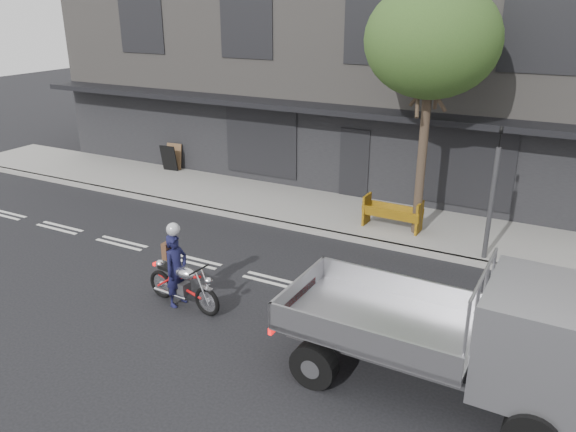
# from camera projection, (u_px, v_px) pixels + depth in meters

# --- Properties ---
(ground) EXTENTS (80.00, 80.00, 0.00)m
(ground) POSITION_uv_depth(u_px,v_px,m) (275.00, 281.00, 13.29)
(ground) COLOR black
(ground) RESTS_ON ground
(sidewalk) EXTENTS (32.00, 3.20, 0.15)m
(sidewalk) POSITION_uv_depth(u_px,v_px,m) (349.00, 216.00, 17.15)
(sidewalk) COLOR gray
(sidewalk) RESTS_ON ground
(kerb) EXTENTS (32.00, 0.20, 0.15)m
(kerb) POSITION_uv_depth(u_px,v_px,m) (328.00, 233.00, 15.83)
(kerb) COLOR gray
(kerb) RESTS_ON ground
(building_main) EXTENTS (26.00, 10.00, 8.00)m
(building_main) POSITION_uv_depth(u_px,v_px,m) (418.00, 63.00, 21.20)
(building_main) COLOR slate
(building_main) RESTS_ON ground
(street_tree) EXTENTS (3.40, 3.40, 6.74)m
(street_tree) POSITION_uv_depth(u_px,v_px,m) (432.00, 41.00, 13.92)
(street_tree) COLOR #382B21
(street_tree) RESTS_ON ground
(traffic_light_pole) EXTENTS (0.12, 0.12, 3.50)m
(traffic_light_pole) POSITION_uv_depth(u_px,v_px,m) (491.00, 201.00, 13.65)
(traffic_light_pole) COLOR #2D2D30
(traffic_light_pole) RESTS_ON ground
(motorcycle) EXTENTS (2.02, 0.59, 1.04)m
(motorcycle) POSITION_uv_depth(u_px,v_px,m) (183.00, 283.00, 12.05)
(motorcycle) COLOR black
(motorcycle) RESTS_ON ground
(rider) EXTENTS (0.46, 0.64, 1.63)m
(rider) POSITION_uv_depth(u_px,v_px,m) (176.00, 270.00, 12.02)
(rider) COLOR #141438
(rider) RESTS_ON ground
(flatbed_ute) EXTENTS (5.19, 2.24, 2.38)m
(flatbed_ute) POSITION_uv_depth(u_px,v_px,m) (512.00, 338.00, 8.65)
(flatbed_ute) COLOR black
(flatbed_ute) RESTS_ON ground
(construction_barrier) EXTENTS (1.67, 0.71, 0.93)m
(construction_barrier) POSITION_uv_depth(u_px,v_px,m) (390.00, 215.00, 15.66)
(construction_barrier) COLOR #F8A70D
(construction_barrier) RESTS_ON sidewalk
(sandwich_board) EXTENTS (0.67, 0.48, 0.99)m
(sandwich_board) POSITION_uv_depth(u_px,v_px,m) (169.00, 158.00, 21.22)
(sandwich_board) COLOR black
(sandwich_board) RESTS_ON sidewalk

